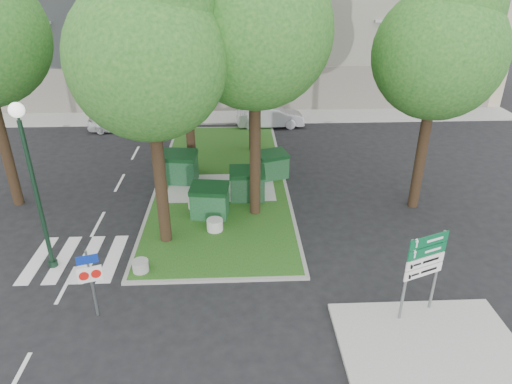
{
  "coord_description": "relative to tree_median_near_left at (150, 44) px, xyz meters",
  "views": [
    {
      "loc": [
        1.26,
        -12.51,
        9.48
      ],
      "look_at": [
        1.95,
        2.62,
        2.0
      ],
      "focal_mm": 32.0,
      "sensor_mm": 36.0,
      "label": 1
    }
  ],
  "objects": [
    {
      "name": "dumpster_c",
      "position": [
        3.12,
        3.28,
        -6.5
      ],
      "size": [
        1.56,
        1.1,
        1.45
      ],
      "rotation": [
        0.0,
        0.0,
        -0.0
      ],
      "color": "black",
      "rests_on": "median_island"
    },
    {
      "name": "ground",
      "position": [
        1.41,
        -2.56,
        -7.32
      ],
      "size": [
        120.0,
        120.0,
        0.0
      ],
      "primitive_type": "plane",
      "color": "black",
      "rests_on": "ground"
    },
    {
      "name": "litter_bin",
      "position": [
        4.09,
        6.21,
        -6.8
      ],
      "size": [
        0.45,
        0.45,
        0.79
      ],
      "primitive_type": "cylinder",
      "color": "#C4CE18",
      "rests_on": "median_island"
    },
    {
      "name": "bollard_mid",
      "position": [
        0.83,
        2.44,
        -6.99
      ],
      "size": [
        0.59,
        0.59,
        0.42
      ],
      "primitive_type": "cylinder",
      "color": "#A2A39D",
      "rests_on": "median_island"
    },
    {
      "name": "directional_sign",
      "position": [
        7.95,
        -4.56,
        -5.38
      ],
      "size": [
        1.28,
        0.54,
        2.73
      ],
      "rotation": [
        0.0,
        0.0,
        0.38
      ],
      "color": "slate",
      "rests_on": "sidewalk_corner"
    },
    {
      "name": "car_silver",
      "position": [
        4.91,
        13.79,
        -6.6
      ],
      "size": [
        4.44,
        1.76,
        1.44
      ],
      "primitive_type": "imported",
      "rotation": [
        0.0,
        0.0,
        1.63
      ],
      "color": "#A6A7AE",
      "rests_on": "ground"
    },
    {
      "name": "sidewalk_corner",
      "position": [
        7.91,
        -6.06,
        -7.26
      ],
      "size": [
        5.0,
        4.0,
        0.12
      ],
      "primitive_type": "cube",
      "color": "#999993",
      "rests_on": "ground"
    },
    {
      "name": "street_lamp",
      "position": [
        -3.88,
        -1.46,
        -3.62
      ],
      "size": [
        0.47,
        0.47,
        5.89
      ],
      "color": "black",
      "rests_on": "ground"
    },
    {
      "name": "bollard_left",
      "position": [
        -0.69,
        -2.06,
        -7.0
      ],
      "size": [
        0.56,
        0.56,
        0.4
      ],
      "primitive_type": "cylinder",
      "color": "gray",
      "rests_on": "median_island"
    },
    {
      "name": "bollard_right",
      "position": [
        1.75,
        0.55,
        -6.97
      ],
      "size": [
        0.64,
        0.64,
        0.46
      ],
      "primitive_type": "cylinder",
      "color": "#AEADA9",
      "rests_on": "median_island"
    },
    {
      "name": "car_white",
      "position": [
        -4.92,
        13.4,
        -6.71
      ],
      "size": [
        3.63,
        1.59,
        1.22
      ],
      "primitive_type": "imported",
      "rotation": [
        0.0,
        0.0,
        1.61
      ],
      "color": "silver",
      "rests_on": "ground"
    },
    {
      "name": "tree_median_mid",
      "position": [
        0.5,
        6.5,
        -0.34
      ],
      "size": [
        4.8,
        4.8,
        9.99
      ],
      "color": "black",
      "rests_on": "ground"
    },
    {
      "name": "dumpster_d",
      "position": [
        4.41,
        5.53,
        -6.55
      ],
      "size": [
        1.71,
        1.45,
        1.35
      ],
      "rotation": [
        0.0,
        0.0,
        0.35
      ],
      "color": "#123D1D",
      "rests_on": "median_island"
    },
    {
      "name": "zebra_crossing",
      "position": [
        -2.34,
        -1.06,
        -7.31
      ],
      "size": [
        5.0,
        3.0,
        0.01
      ],
      "primitive_type": "cube",
      "color": "silver",
      "rests_on": "ground"
    },
    {
      "name": "median_kerb",
      "position": [
        1.91,
        5.44,
        -7.27
      ],
      "size": [
        6.3,
        16.3,
        0.1
      ],
      "primitive_type": "cube",
      "color": "gray",
      "rests_on": "ground"
    },
    {
      "name": "dumpster_b",
      "position": [
        1.52,
        1.74,
        -6.51
      ],
      "size": [
        1.67,
        1.28,
        1.42
      ],
      "rotation": [
        0.0,
        0.0,
        -0.14
      ],
      "color": "#134220",
      "rests_on": "median_island"
    },
    {
      "name": "tree_street_right",
      "position": [
        10.5,
        2.5,
        -0.33
      ],
      "size": [
        5.0,
        5.0,
        10.06
      ],
      "color": "black",
      "rests_on": "ground"
    },
    {
      "name": "building_sidewalk",
      "position": [
        1.41,
        15.94,
        -7.26
      ],
      "size": [
        42.0,
        3.0,
        0.12
      ],
      "primitive_type": "cube",
      "color": "#999993",
      "rests_on": "ground"
    },
    {
      "name": "tree_median_near_right",
      "position": [
        3.5,
        2.0,
        0.67
      ],
      "size": [
        5.6,
        5.6,
        11.46
      ],
      "color": "black",
      "rests_on": "ground"
    },
    {
      "name": "dumpster_a",
      "position": [
        -0.08,
        5.21,
        -6.46
      ],
      "size": [
        1.8,
        1.37,
        1.54
      ],
      "rotation": [
        0.0,
        0.0,
        -0.13
      ],
      "color": "#103D1F",
      "rests_on": "median_island"
    },
    {
      "name": "traffic_sign_pole",
      "position": [
        -1.64,
        -4.11,
        -5.83
      ],
      "size": [
        0.68,
        0.24,
        2.32
      ],
      "rotation": [
        0.0,
        0.0,
        0.3
      ],
      "color": "slate",
      "rests_on": "ground"
    },
    {
      "name": "tree_median_near_left",
      "position": [
        0.0,
        0.0,
        0.0
      ],
      "size": [
        5.2,
        5.2,
        10.53
      ],
      "color": "black",
      "rests_on": "ground"
    },
    {
      "name": "median_island",
      "position": [
        1.91,
        5.44,
        -7.26
      ],
      "size": [
        6.0,
        16.0,
        0.12
      ],
      "primitive_type": "cube",
      "color": "#184D16",
      "rests_on": "ground"
    }
  ]
}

